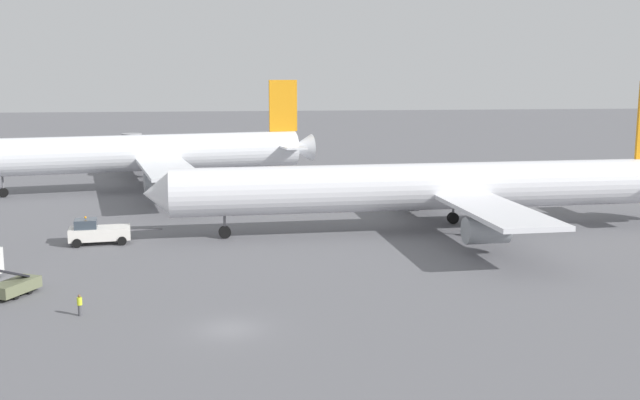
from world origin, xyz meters
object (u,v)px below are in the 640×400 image
(pushback_tug, at_px, (98,232))
(jet_bridge, at_px, (131,147))
(airliner_at_gate_left, at_px, (144,154))
(gse_belt_loader_portside, at_px, (15,286))
(ground_crew_wing_walker_right, at_px, (80,305))
(airliner_being_pushed, at_px, (436,187))

(pushback_tug, distance_m, jet_bridge, 61.73)
(airliner_at_gate_left, distance_m, gse_belt_loader_portside, 53.09)
(pushback_tug, height_order, jet_bridge, jet_bridge)
(ground_crew_wing_walker_right, height_order, jet_bridge, jet_bridge)
(pushback_tug, bearing_deg, airliner_at_gate_left, 88.03)
(airliner_at_gate_left, height_order, ground_crew_wing_walker_right, airliner_at_gate_left)
(airliner_being_pushed, height_order, pushback_tug, airliner_being_pushed)
(pushback_tug, relative_size, gse_belt_loader_portside, 1.88)
(airliner_being_pushed, xyz_separation_m, pushback_tug, (-35.72, -1.73, -3.64))
(ground_crew_wing_walker_right, bearing_deg, jet_bridge, 94.20)
(ground_crew_wing_walker_right, bearing_deg, gse_belt_loader_portside, 136.71)
(airliner_being_pushed, distance_m, ground_crew_wing_walker_right, 41.83)
(pushback_tug, relative_size, jet_bridge, 0.42)
(gse_belt_loader_portside, bearing_deg, ground_crew_wing_walker_right, -43.29)
(airliner_being_pushed, xyz_separation_m, gse_belt_loader_portside, (-39.17, -19.47, -4.03))
(airliner_being_pushed, distance_m, pushback_tug, 35.94)
(pushback_tug, xyz_separation_m, ground_crew_wing_walker_right, (2.44, -23.29, -0.41))
(pushback_tug, height_order, ground_crew_wing_walker_right, pushback_tug)
(airliner_at_gate_left, distance_m, jet_bridge, 27.12)
(jet_bridge, bearing_deg, pushback_tug, -86.48)
(gse_belt_loader_portside, bearing_deg, airliner_at_gate_left, 84.95)
(airliner_at_gate_left, bearing_deg, ground_crew_wing_walker_right, -88.79)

